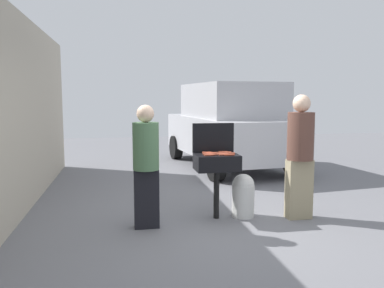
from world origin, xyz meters
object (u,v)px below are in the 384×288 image
at_px(hot_dog_11, 209,155).
at_px(person_left, 146,162).
at_px(hot_dog_2, 211,153).
at_px(hot_dog_10, 209,153).
at_px(hot_dog_12, 230,153).
at_px(parked_minivan, 229,125).
at_px(hot_dog_4, 207,152).
at_px(hot_dog_8, 227,153).
at_px(hot_dog_1, 217,153).
at_px(hot_dog_3, 223,153).
at_px(person_right, 300,152).
at_px(hot_dog_14, 226,152).
at_px(hot_dog_5, 222,154).
at_px(hot_dog_0, 212,155).
at_px(hot_dog_13, 223,152).
at_px(hot_dog_7, 208,154).
at_px(hot_dog_6, 224,155).
at_px(hot_dog_9, 230,155).
at_px(propane_tank, 243,194).
at_px(bbq_grill, 217,164).

relative_size(hot_dog_11, person_left, 0.08).
distance_m(hot_dog_2, hot_dog_10, 0.05).
bearing_deg(hot_dog_12, parked_minivan, 74.64).
relative_size(hot_dog_2, person_left, 0.08).
height_order(hot_dog_4, hot_dog_8, same).
bearing_deg(hot_dog_8, hot_dog_1, 178.05).
height_order(hot_dog_3, person_right, person_right).
relative_size(hot_dog_1, hot_dog_14, 1.00).
distance_m(hot_dog_5, person_left, 1.07).
xyz_separation_m(hot_dog_0, hot_dog_4, (-0.03, 0.22, 0.00)).
bearing_deg(hot_dog_1, hot_dog_12, -29.02).
relative_size(hot_dog_13, hot_dog_14, 1.00).
xyz_separation_m(hot_dog_7, hot_dog_10, (0.03, 0.09, 0.00)).
relative_size(hot_dog_6, hot_dog_7, 1.00).
bearing_deg(hot_dog_13, hot_dog_10, -163.88).
relative_size(hot_dog_4, hot_dog_13, 1.00).
relative_size(hot_dog_11, parked_minivan, 0.03).
bearing_deg(hot_dog_3, hot_dog_10, 169.57).
bearing_deg(hot_dog_11, hot_dog_12, 16.67).
relative_size(hot_dog_2, hot_dog_9, 1.00).
relative_size(hot_dog_13, propane_tank, 0.21).
bearing_deg(hot_dog_4, parked_minivan, 70.06).
distance_m(hot_dog_1, hot_dog_4, 0.14).
bearing_deg(hot_dog_11, hot_dog_14, 36.03).
bearing_deg(person_left, propane_tank, 17.69).
distance_m(hot_dog_5, hot_dog_9, 0.14).
bearing_deg(hot_dog_14, hot_dog_1, -168.97).
relative_size(hot_dog_11, hot_dog_13, 1.00).
height_order(hot_dog_3, parked_minivan, parked_minivan).
relative_size(hot_dog_1, hot_dog_11, 1.00).
bearing_deg(hot_dog_5, parked_minivan, 73.07).
height_order(hot_dog_2, hot_dog_12, same).
bearing_deg(hot_dog_2, hot_dog_4, 108.02).
bearing_deg(hot_dog_0, parked_minivan, 71.36).
bearing_deg(hot_dog_2, propane_tank, -3.03).
bearing_deg(hot_dog_9, propane_tank, 31.94).
distance_m(bbq_grill, person_left, 1.02).
bearing_deg(person_left, hot_dog_5, 18.53).
bearing_deg(hot_dog_2, hot_dog_11, -110.27).
bearing_deg(hot_dog_10, parked_minivan, 70.50).
bearing_deg(hot_dog_10, person_right, -12.24).
bearing_deg(hot_dog_0, hot_dog_5, 19.94).
bearing_deg(hot_dog_5, hot_dog_1, 113.27).
height_order(hot_dog_12, parked_minivan, parked_minivan).
bearing_deg(person_right, bbq_grill, -1.97).
relative_size(person_left, person_right, 0.92).
relative_size(hot_dog_4, hot_dog_12, 1.00).
relative_size(hot_dog_11, propane_tank, 0.21).
bearing_deg(hot_dog_3, hot_dog_2, -178.41).
xyz_separation_m(hot_dog_1, hot_dog_11, (-0.16, -0.19, 0.00)).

